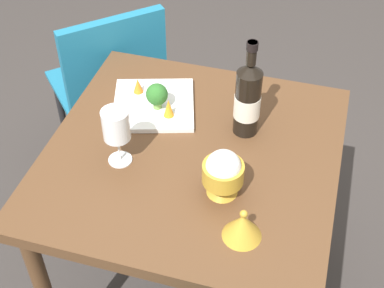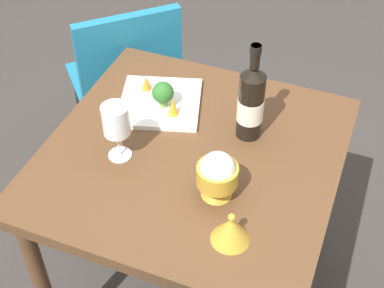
{
  "view_description": "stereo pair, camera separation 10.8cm",
  "coord_description": "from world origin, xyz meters",
  "px_view_note": "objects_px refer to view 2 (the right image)",
  "views": [
    {
      "loc": [
        0.31,
        -1.1,
        1.85
      ],
      "look_at": [
        0.0,
        0.0,
        0.77
      ],
      "focal_mm": 51.44,
      "sensor_mm": 36.0,
      "label": 1
    },
    {
      "loc": [
        0.42,
        -1.06,
        1.85
      ],
      "look_at": [
        0.0,
        0.0,
        0.77
      ],
      "focal_mm": 51.44,
      "sensor_mm": 36.0,
      "label": 2
    }
  ],
  "objects_px": {
    "chair_near_window": "(127,78)",
    "carrot_garnish_right": "(173,107)",
    "rice_bowl": "(217,175)",
    "serving_plate": "(160,103)",
    "rice_bowl_lid": "(231,229)",
    "wine_bottle": "(251,102)",
    "broccoli_floret": "(163,93)",
    "carrot_garnish_left": "(146,83)",
    "wine_glass": "(116,121)"
  },
  "relations": [
    {
      "from": "rice_bowl",
      "to": "carrot_garnish_right",
      "type": "relative_size",
      "value": 2.36
    },
    {
      "from": "chair_near_window",
      "to": "carrot_garnish_right",
      "type": "height_order",
      "value": "chair_near_window"
    },
    {
      "from": "chair_near_window",
      "to": "serving_plate",
      "type": "height_order",
      "value": "chair_near_window"
    },
    {
      "from": "wine_glass",
      "to": "rice_bowl_lid",
      "type": "relative_size",
      "value": 1.79
    },
    {
      "from": "chair_near_window",
      "to": "wine_glass",
      "type": "xyz_separation_m",
      "value": [
        0.29,
        -0.6,
        0.34
      ]
    },
    {
      "from": "chair_near_window",
      "to": "wine_glass",
      "type": "bearing_deg",
      "value": -107.35
    },
    {
      "from": "rice_bowl",
      "to": "broccoli_floret",
      "type": "bearing_deg",
      "value": 135.21
    },
    {
      "from": "rice_bowl_lid",
      "to": "carrot_garnish_right",
      "type": "height_order",
      "value": "rice_bowl_lid"
    },
    {
      "from": "broccoli_floret",
      "to": "chair_near_window",
      "type": "bearing_deg",
      "value": 131.85
    },
    {
      "from": "broccoli_floret",
      "to": "serving_plate",
      "type": "bearing_deg",
      "value": 137.06
    },
    {
      "from": "rice_bowl_lid",
      "to": "rice_bowl",
      "type": "bearing_deg",
      "value": 122.62
    },
    {
      "from": "wine_glass",
      "to": "rice_bowl",
      "type": "height_order",
      "value": "wine_glass"
    },
    {
      "from": "rice_bowl_lid",
      "to": "wine_bottle",
      "type": "bearing_deg",
      "value": 100.83
    },
    {
      "from": "rice_bowl_lid",
      "to": "carrot_garnish_left",
      "type": "bearing_deg",
      "value": 133.88
    },
    {
      "from": "rice_bowl_lid",
      "to": "serving_plate",
      "type": "distance_m",
      "value": 0.56
    },
    {
      "from": "broccoli_floret",
      "to": "carrot_garnish_right",
      "type": "distance_m",
      "value": 0.06
    },
    {
      "from": "wine_glass",
      "to": "broccoli_floret",
      "type": "relative_size",
      "value": 2.09
    },
    {
      "from": "rice_bowl_lid",
      "to": "carrot_garnish_right",
      "type": "distance_m",
      "value": 0.48
    },
    {
      "from": "chair_near_window",
      "to": "serving_plate",
      "type": "relative_size",
      "value": 2.73
    },
    {
      "from": "wine_glass",
      "to": "carrot_garnish_left",
      "type": "height_order",
      "value": "wine_glass"
    },
    {
      "from": "wine_glass",
      "to": "carrot_garnish_right",
      "type": "height_order",
      "value": "wine_glass"
    },
    {
      "from": "wine_glass",
      "to": "carrot_garnish_right",
      "type": "distance_m",
      "value": 0.24
    },
    {
      "from": "chair_near_window",
      "to": "carrot_garnish_left",
      "type": "relative_size",
      "value": 16.94
    },
    {
      "from": "serving_plate",
      "to": "carrot_garnish_right",
      "type": "height_order",
      "value": "carrot_garnish_right"
    },
    {
      "from": "rice_bowl",
      "to": "serving_plate",
      "type": "distance_m",
      "value": 0.42
    },
    {
      "from": "wine_bottle",
      "to": "rice_bowl_lid",
      "type": "relative_size",
      "value": 3.11
    },
    {
      "from": "chair_near_window",
      "to": "serving_plate",
      "type": "distance_m",
      "value": 0.51
    },
    {
      "from": "rice_bowl",
      "to": "rice_bowl_lid",
      "type": "bearing_deg",
      "value": -57.38
    },
    {
      "from": "broccoli_floret",
      "to": "wine_glass",
      "type": "bearing_deg",
      "value": -98.2
    },
    {
      "from": "wine_glass",
      "to": "rice_bowl",
      "type": "xyz_separation_m",
      "value": [
        0.31,
        -0.04,
        -0.05
      ]
    },
    {
      "from": "serving_plate",
      "to": "broccoli_floret",
      "type": "distance_m",
      "value": 0.06
    },
    {
      "from": "chair_near_window",
      "to": "rice_bowl_lid",
      "type": "relative_size",
      "value": 8.5
    },
    {
      "from": "chair_near_window",
      "to": "carrot_garnish_right",
      "type": "distance_m",
      "value": 0.6
    },
    {
      "from": "serving_plate",
      "to": "carrot_garnish_right",
      "type": "xyz_separation_m",
      "value": [
        0.07,
        -0.04,
        0.04
      ]
    },
    {
      "from": "carrot_garnish_left",
      "to": "carrot_garnish_right",
      "type": "relative_size",
      "value": 0.84
    },
    {
      "from": "broccoli_floret",
      "to": "rice_bowl",
      "type": "bearing_deg",
      "value": -44.79
    },
    {
      "from": "rice_bowl_lid",
      "to": "carrot_garnish_left",
      "type": "height_order",
      "value": "rice_bowl_lid"
    },
    {
      "from": "carrot_garnish_left",
      "to": "carrot_garnish_right",
      "type": "xyz_separation_m",
      "value": [
        0.13,
        -0.09,
        0.0
      ]
    },
    {
      "from": "rice_bowl",
      "to": "broccoli_floret",
      "type": "distance_m",
      "value": 0.38
    },
    {
      "from": "serving_plate",
      "to": "carrot_garnish_right",
      "type": "relative_size",
      "value": 5.19
    },
    {
      "from": "wine_glass",
      "to": "rice_bowl_lid",
      "type": "xyz_separation_m",
      "value": [
        0.39,
        -0.16,
        -0.09
      ]
    },
    {
      "from": "wine_bottle",
      "to": "broccoli_floret",
      "type": "xyz_separation_m",
      "value": [
        -0.28,
        0.01,
        -0.06
      ]
    },
    {
      "from": "serving_plate",
      "to": "carrot_garnish_left",
      "type": "bearing_deg",
      "value": 148.39
    },
    {
      "from": "broccoli_floret",
      "to": "rice_bowl_lid",
      "type": "bearing_deg",
      "value": -48.34
    },
    {
      "from": "rice_bowl",
      "to": "wine_bottle",
      "type": "bearing_deg",
      "value": 88.37
    },
    {
      "from": "rice_bowl",
      "to": "carrot_garnish_left",
      "type": "bearing_deg",
      "value": 137.36
    },
    {
      "from": "rice_bowl_lid",
      "to": "broccoli_floret",
      "type": "xyz_separation_m",
      "value": [
        -0.35,
        0.4,
        0.03
      ]
    },
    {
      "from": "wine_glass",
      "to": "serving_plate",
      "type": "bearing_deg",
      "value": 86.81
    },
    {
      "from": "rice_bowl",
      "to": "broccoli_floret",
      "type": "xyz_separation_m",
      "value": [
        -0.27,
        0.27,
        -0.01
      ]
    },
    {
      "from": "rice_bowl",
      "to": "carrot_garnish_left",
      "type": "height_order",
      "value": "rice_bowl"
    }
  ]
}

